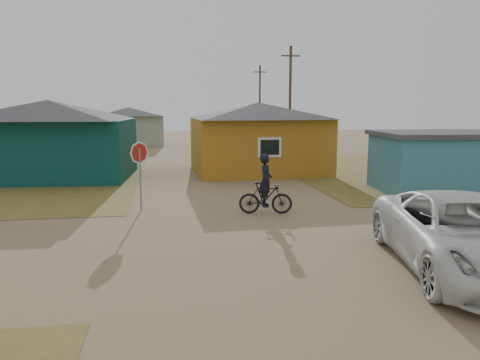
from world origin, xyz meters
TOP-DOWN VIEW (x-y plane):
  - ground at (0.00, 0.00)m, footprint 120.00×120.00m
  - grass_ne at (14.00, 13.00)m, footprint 20.00×18.00m
  - house_teal at (-8.50, 13.50)m, footprint 8.93×7.08m
  - house_yellow at (2.50, 14.00)m, footprint 7.72×6.76m
  - shed_turquoise at (9.50, 6.50)m, footprint 6.71×4.93m
  - house_pale_west at (-6.00, 34.00)m, footprint 7.04×6.15m
  - house_beige_east at (10.00, 40.00)m, footprint 6.95×6.05m
  - house_pale_north at (-14.00, 46.00)m, footprint 6.28×5.81m
  - utility_pole_near at (6.50, 22.00)m, footprint 1.40×0.20m
  - utility_pole_far at (7.50, 38.00)m, footprint 1.40×0.20m
  - stop_sign at (-3.55, 4.83)m, footprint 0.77×0.31m
  - cyclist at (0.71, 3.63)m, footprint 1.90×0.85m
  - vehicle at (3.87, -2.64)m, footprint 3.95×6.52m

SIDE VIEW (x-z plane):
  - ground at x=0.00m, z-range 0.00..0.00m
  - grass_ne at x=14.00m, z-range 0.00..0.01m
  - cyclist at x=0.71m, z-range -0.28..1.79m
  - vehicle at x=3.87m, z-range 0.00..1.69m
  - shed_turquoise at x=9.50m, z-range 0.01..2.61m
  - house_pale_north at x=-14.00m, z-range 0.05..3.45m
  - stop_sign at x=-3.55m, z-range 0.58..3.05m
  - house_pale_west at x=-6.00m, z-range 0.06..3.66m
  - house_beige_east at x=10.00m, z-range 0.06..3.66m
  - house_yellow at x=2.50m, z-range 0.05..3.95m
  - house_teal at x=-8.50m, z-range 0.05..4.05m
  - utility_pole_near at x=6.50m, z-range 0.14..8.14m
  - utility_pole_far at x=7.50m, z-range 0.14..8.14m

